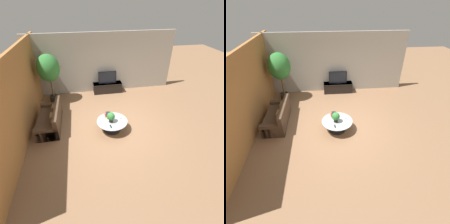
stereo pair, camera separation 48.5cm
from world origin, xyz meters
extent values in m
plane|color=#8C6647|center=(0.00, 0.00, 0.00)|extent=(24.00, 24.00, 0.00)
cube|color=#A39E93|center=(0.00, 3.26, 1.50)|extent=(7.40, 0.12, 3.00)
cube|color=#B2753D|center=(-3.26, 0.20, 1.50)|extent=(0.12, 7.40, 3.00)
cube|color=black|center=(0.19, 2.94, 0.26)|extent=(1.50, 0.48, 0.53)
cube|color=#2D2823|center=(0.19, 2.94, 0.52)|extent=(1.53, 0.50, 0.02)
cube|color=black|center=(0.19, 2.94, 0.85)|extent=(0.92, 0.08, 0.65)
cube|color=black|center=(0.19, 2.90, 0.85)|extent=(0.85, 0.00, 0.58)
cube|color=black|center=(0.19, 2.94, 0.54)|extent=(0.28, 0.13, 0.02)
cylinder|color=black|center=(-0.15, -0.27, 0.01)|extent=(0.64, 0.64, 0.02)
cylinder|color=black|center=(-0.15, -0.27, 0.21)|extent=(0.10, 0.10, 0.42)
cylinder|color=#A8B2B7|center=(-0.15, -0.27, 0.43)|extent=(1.17, 1.17, 0.02)
cube|color=#4C3828|center=(-2.54, 0.45, 0.21)|extent=(0.84, 1.92, 0.42)
cube|color=#4C3828|center=(-2.20, 0.45, 0.63)|extent=(0.16, 1.92, 0.42)
cube|color=#4C3828|center=(-2.54, 1.31, 0.27)|extent=(0.84, 0.20, 0.54)
cube|color=#4C3828|center=(-2.54, -0.42, 0.27)|extent=(0.84, 0.20, 0.54)
cube|color=olive|center=(-2.36, 0.78, 0.57)|extent=(0.15, 0.33, 0.31)
cube|color=olive|center=(-2.36, 0.12, 0.58)|extent=(0.15, 0.35, 0.33)
cylinder|color=black|center=(-2.55, 2.43, 0.16)|extent=(0.41, 0.41, 0.32)
cylinder|color=brown|center=(-2.55, 2.43, 0.70)|extent=(0.08, 0.08, 0.77)
ellipsoid|color=#337F38|center=(-2.55, 2.43, 1.70)|extent=(1.00, 1.00, 1.23)
cylinder|color=black|center=(-0.20, -0.31, 0.50)|extent=(0.15, 0.15, 0.12)
sphere|color=#337F38|center=(-0.20, -0.31, 0.69)|extent=(0.30, 0.30, 0.30)
cube|color=gold|center=(-0.24, 0.05, 0.46)|extent=(0.28, 0.33, 0.04)
cube|color=#A32823|center=(-0.25, 0.05, 0.50)|extent=(0.25, 0.22, 0.04)
cube|color=#2D4C84|center=(-0.24, 0.07, 0.54)|extent=(0.21, 0.28, 0.03)
cube|color=#232326|center=(-0.25, 0.07, 0.57)|extent=(0.17, 0.23, 0.03)
cube|color=black|center=(-0.26, -0.60, 0.45)|extent=(0.06, 0.16, 0.02)
cube|color=gray|center=(0.22, -0.19, 0.45)|extent=(0.15, 0.14, 0.02)
camera|label=1|loc=(-1.11, -5.47, 4.40)|focal=28.00mm
camera|label=2|loc=(-0.63, -5.54, 4.40)|focal=28.00mm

